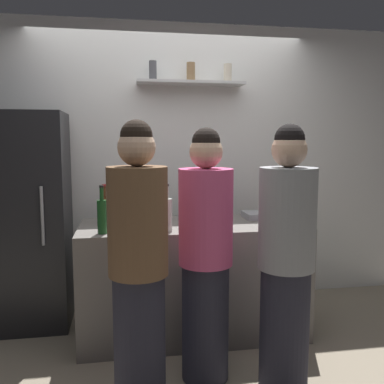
# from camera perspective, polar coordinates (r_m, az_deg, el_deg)

# --- Properties ---
(ground_plane) EXTENTS (5.28, 5.28, 0.00)m
(ground_plane) POSITION_cam_1_polar(r_m,az_deg,el_deg) (3.10, -0.21, -22.50)
(ground_plane) COLOR gray
(back_wall_assembly) EXTENTS (4.80, 0.32, 2.60)m
(back_wall_assembly) POSITION_cam_1_polar(r_m,az_deg,el_deg) (3.94, -3.14, 3.77)
(back_wall_assembly) COLOR white
(back_wall_assembly) RESTS_ON ground
(refrigerator) EXTENTS (0.68, 0.59, 1.76)m
(refrigerator) POSITION_cam_1_polar(r_m,az_deg,el_deg) (3.66, -21.89, -3.70)
(refrigerator) COLOR black
(refrigerator) RESTS_ON ground
(counter) EXTENTS (1.74, 0.73, 0.88)m
(counter) POSITION_cam_1_polar(r_m,az_deg,el_deg) (3.37, 0.00, -11.77)
(counter) COLOR #66605B
(counter) RESTS_ON ground
(baking_pan) EXTENTS (0.34, 0.24, 0.05)m
(baking_pan) POSITION_cam_1_polar(r_m,az_deg,el_deg) (3.54, 9.95, -3.15)
(baking_pan) COLOR gray
(baking_pan) RESTS_ON counter
(utensil_holder) EXTENTS (0.09, 0.09, 0.22)m
(utensil_holder) POSITION_cam_1_polar(r_m,az_deg,el_deg) (3.51, 2.07, -2.52)
(utensil_holder) COLOR #B2B2B7
(utensil_holder) RESTS_ON counter
(wine_bottle_green_glass) EXTENTS (0.07, 0.07, 0.34)m
(wine_bottle_green_glass) POSITION_cam_1_polar(r_m,az_deg,el_deg) (2.95, -12.27, -3.15)
(wine_bottle_green_glass) COLOR #19471E
(wine_bottle_green_glass) RESTS_ON counter
(wine_bottle_amber_glass) EXTENTS (0.07, 0.07, 0.31)m
(wine_bottle_amber_glass) POSITION_cam_1_polar(r_m,az_deg,el_deg) (3.34, -11.95, -2.21)
(wine_bottle_amber_glass) COLOR #472814
(wine_bottle_amber_glass) RESTS_ON counter
(wine_bottle_pale_glass) EXTENTS (0.08, 0.08, 0.34)m
(wine_bottle_pale_glass) POSITION_cam_1_polar(r_m,az_deg,el_deg) (2.95, -3.49, -2.98)
(wine_bottle_pale_glass) COLOR #B2BFB2
(wine_bottle_pale_glass) RESTS_ON counter
(water_bottle_plastic) EXTENTS (0.09, 0.09, 0.25)m
(water_bottle_plastic) POSITION_cam_1_polar(r_m,az_deg,el_deg) (3.36, -0.60, -2.03)
(water_bottle_plastic) COLOR silver
(water_bottle_plastic) RESTS_ON counter
(person_grey_hoodie) EXTENTS (0.34, 0.34, 1.63)m
(person_grey_hoodie) POSITION_cam_1_polar(r_m,az_deg,el_deg) (2.59, 12.82, -9.43)
(person_grey_hoodie) COLOR #262633
(person_grey_hoodie) RESTS_ON ground
(person_brown_jacket) EXTENTS (0.34, 0.34, 1.64)m
(person_brown_jacket) POSITION_cam_1_polar(r_m,az_deg,el_deg) (2.41, -7.37, -10.32)
(person_brown_jacket) COLOR #262633
(person_brown_jacket) RESTS_ON ground
(person_pink_top) EXTENTS (0.34, 0.34, 1.61)m
(person_pink_top) POSITION_cam_1_polar(r_m,az_deg,el_deg) (2.64, 1.88, -9.14)
(person_pink_top) COLOR #262633
(person_pink_top) RESTS_ON ground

